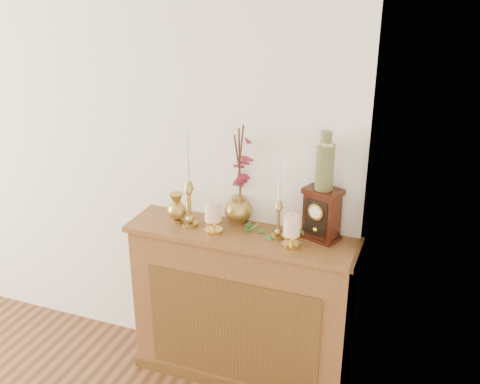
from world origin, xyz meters
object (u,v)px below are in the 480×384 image
at_px(ginger_jar, 243,177).
at_px(mantel_clock, 322,214).
at_px(candlestick_center, 278,213).
at_px(bud_vase, 177,208).
at_px(ceramic_vase, 325,164).
at_px(candlestick_left, 189,197).

bearing_deg(ginger_jar, mantel_clock, -8.48).
relative_size(candlestick_center, bud_vase, 2.49).
relative_size(bud_vase, mantel_clock, 0.62).
height_order(bud_vase, mantel_clock, mantel_clock).
distance_m(mantel_clock, ceramic_vase, 0.27).
bearing_deg(ceramic_vase, bud_vase, -173.01).
height_order(bud_vase, ceramic_vase, ceramic_vase).
distance_m(candlestick_left, mantel_clock, 0.70).
xyz_separation_m(candlestick_center, bud_vase, (-0.56, -0.02, -0.05)).
bearing_deg(candlestick_center, ginger_jar, 150.61).
relative_size(ginger_jar, ceramic_vase, 1.91).
xyz_separation_m(ginger_jar, ceramic_vase, (0.45, -0.06, 0.15)).
distance_m(candlestick_center, ceramic_vase, 0.35).
bearing_deg(mantel_clock, candlestick_left, -151.44).
relative_size(candlestick_center, ginger_jar, 0.74).
bearing_deg(candlestick_center, bud_vase, -177.85).
bearing_deg(bud_vase, mantel_clock, 6.83).
xyz_separation_m(ginger_jar, mantel_clock, (0.45, -0.07, -0.12)).
relative_size(mantel_clock, ceramic_vase, 0.92).
bearing_deg(candlestick_center, ceramic_vase, 19.55).
bearing_deg(ginger_jar, ceramic_vase, -8.17).
distance_m(candlestick_left, ceramic_vase, 0.73).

